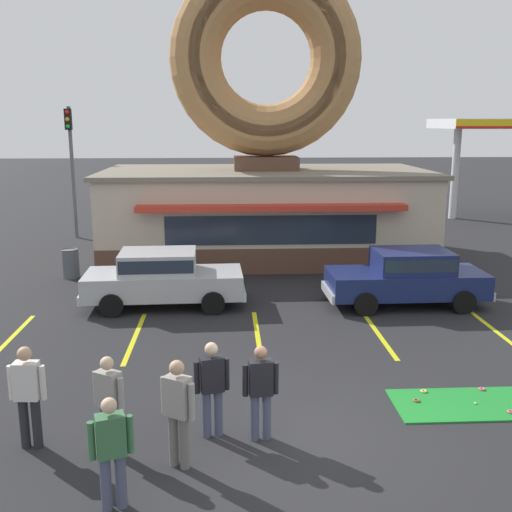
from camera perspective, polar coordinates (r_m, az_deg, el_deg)
ground_plane at (r=10.41m, az=5.08°, el=-16.97°), size 160.00×160.00×0.00m
donut_shop_building at (r=22.99m, az=0.93°, el=9.17°), size 12.30×6.75×10.96m
putting_mat at (r=12.22m, az=20.88°, el=-13.01°), size 3.37×1.34×0.03m
mini_donut_near_left at (r=12.02m, az=23.09°, el=-13.48°), size 0.13×0.13×0.04m
mini_donut_mid_left at (r=12.74m, az=20.70°, el=-11.76°), size 0.13×0.13×0.04m
mini_donut_mid_centre at (r=12.30m, az=15.68°, el=-12.28°), size 0.13×0.13×0.04m
mini_donut_mid_right at (r=11.89m, az=15.03°, el=-13.14°), size 0.13×0.13×0.04m
golf_ball at (r=12.10m, az=20.17°, el=-13.01°), size 0.04×0.04×0.04m
car_navy at (r=17.56m, az=14.26°, el=-1.80°), size 4.59×2.04×1.60m
car_silver at (r=17.12m, az=-8.94°, el=-1.93°), size 4.61×2.09×1.60m
pedestrian_blue_sweater_man at (r=9.29m, az=-7.44°, el=-14.19°), size 0.52×0.40×1.72m
pedestrian_hooded_kid at (r=9.87m, az=-13.83°, el=-13.21°), size 0.52×0.40×1.62m
pedestrian_leather_jacket_man at (r=8.57m, az=-13.60°, el=-17.39°), size 0.57×0.35×1.62m
pedestrian_clipboard_woman at (r=10.36m, az=-20.91°, el=-12.02°), size 0.60×0.26×1.72m
pedestrian_beanie_man at (r=10.08m, az=-4.22°, el=-12.15°), size 0.58×0.33×1.65m
pedestrian_crossing_woman at (r=9.96m, az=0.44°, el=-12.50°), size 0.59×0.28×1.63m
trash_bin at (r=21.06m, az=-17.25°, el=-0.65°), size 0.57×0.57×0.97m
traffic_light_pole at (r=27.93m, az=-17.20°, el=9.16°), size 0.28×0.47×5.80m
parking_stripe_far_left at (r=15.77m, az=-22.39°, el=-7.34°), size 0.12×3.60×0.01m
parking_stripe_left at (r=15.04m, az=-11.46°, el=-7.57°), size 0.12×3.60×0.01m
parking_stripe_mid_left at (r=14.88m, az=0.14°, el=-7.52°), size 0.12×3.60×0.01m
parking_stripe_centre at (r=15.33m, az=11.50°, el=-7.18°), size 0.12×3.60×0.01m
parking_stripe_mid_right at (r=16.32m, az=21.83°, el=-6.62°), size 0.12×3.60×0.01m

